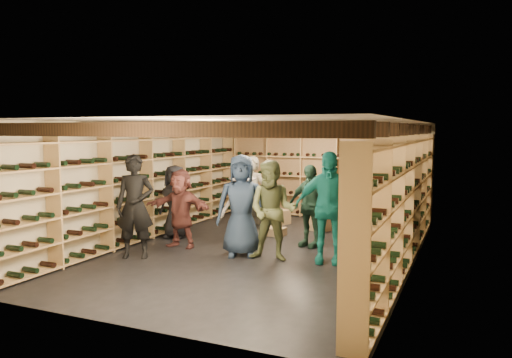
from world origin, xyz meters
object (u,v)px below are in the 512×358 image
object	(u,v)px
person_12	(391,207)
person_9	(243,207)
person_8	(386,205)
crate_loose	(273,231)
person_11	(363,200)
person_2	(272,211)
person_4	(328,207)
person_10	(310,206)
person_7	(252,197)
person_6	(241,205)
person_1	(135,206)
crate_stack_left	(318,215)
person_3	(369,212)
crate_stack_right	(279,217)
person_0	(175,202)
person_5	(181,208)

from	to	relation	value
person_12	person_9	bearing A→B (deg)	-138.38
person_8	person_9	world-z (taller)	person_8
crate_loose	person_11	world-z (taller)	person_11
person_2	person_9	size ratio (longest dim) A/B	1.17
person_4	person_10	distance (m)	1.20
person_9	person_12	xyz separation A→B (m)	(2.71, 0.98, 0.03)
person_9	person_11	bearing A→B (deg)	3.27
person_7	person_9	size ratio (longest dim) A/B	1.15
person_10	person_8	bearing A→B (deg)	16.82
person_6	person_12	distance (m)	2.97
person_1	crate_loose	bearing A→B (deg)	37.37
crate_stack_left	person_7	xyz separation A→B (m)	(-1.04, -1.35, 0.52)
person_3	person_9	bearing A→B (deg)	-170.50
crate_stack_right	person_1	distance (m)	4.23
person_0	person_1	xyz separation A→B (m)	(0.25, -1.68, 0.15)
person_7	person_12	size ratio (longest dim) A/B	1.11
person_7	person_10	bearing A→B (deg)	-1.90
crate_stack_left	crate_stack_right	world-z (taller)	crate_stack_left
person_6	crate_loose	bearing A→B (deg)	70.37
crate_stack_left	person_6	distance (m)	2.87
person_1	person_2	size ratio (longest dim) A/B	1.05
crate_loose	person_8	xyz separation A→B (m)	(2.45, -0.65, 0.81)
person_9	person_7	bearing A→B (deg)	74.22
person_2	person_6	bearing A→B (deg)	166.97
crate_stack_left	person_11	world-z (taller)	person_11
crate_loose	person_2	xyz separation A→B (m)	(0.73, -1.90, 0.78)
person_9	person_10	world-z (taller)	person_10
person_8	person_4	bearing A→B (deg)	-108.14
crate_loose	person_3	size ratio (longest dim) A/B	0.30
person_7	person_11	size ratio (longest dim) A/B	0.98
person_5	person_10	bearing A→B (deg)	26.43
person_3	person_5	size ratio (longest dim) A/B	1.09
person_4	person_12	bearing A→B (deg)	53.62
person_6	person_7	distance (m)	1.45
person_0	person_6	size ratio (longest dim) A/B	0.84
person_5	person_6	bearing A→B (deg)	-3.66
person_10	person_12	bearing A→B (deg)	41.24
person_4	person_8	world-z (taller)	person_4
crate_stack_right	person_8	world-z (taller)	person_8
person_7	crate_stack_left	bearing A→B (deg)	60.34
person_0	person_11	xyz separation A→B (m)	(3.70, 1.03, 0.11)
crate_loose	crate_stack_left	bearing A→B (deg)	51.74
person_4	person_12	xyz separation A→B (m)	(0.80, 1.67, -0.18)
crate_stack_right	person_10	world-z (taller)	person_10
person_0	person_8	size ratio (longest dim) A/B	0.85
person_7	person_10	size ratio (longest dim) A/B	1.07
person_5	person_12	distance (m)	4.06
crate_stack_right	person_11	distance (m)	2.70
person_1	person_10	bearing A→B (deg)	15.76
person_1	person_8	xyz separation A→B (m)	(3.99, 2.05, -0.02)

